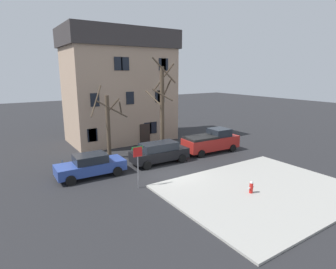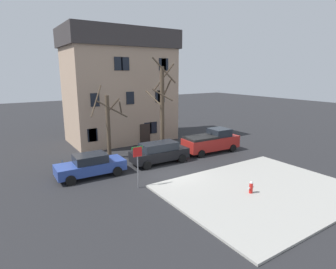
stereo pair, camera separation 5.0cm
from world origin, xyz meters
name	(u,v)px [view 1 (the left image)]	position (x,y,z in m)	size (l,w,h in m)	color
ground_plane	(171,175)	(0.00, 0.00, 0.00)	(120.00, 120.00, 0.00)	#262628
sidewalk_slab	(262,190)	(3.17, -5.42, 0.06)	(11.50, 8.92, 0.12)	#A8A59E
building_main	(120,86)	(1.41, 11.89, 5.83)	(11.21, 6.69, 11.46)	tan
tree_bare_near	(108,123)	(-2.24, 6.14, 3.05)	(2.99, 2.98, 6.16)	#4C3D2D
tree_bare_mid	(162,106)	(2.50, 5.22, 4.24)	(2.70, 2.71, 8.46)	#4C3D2D
car_blue_sedan	(91,165)	(-4.94, 2.82, 0.82)	(4.78, 2.12, 1.62)	#2D4799
car_black_wagon	(159,152)	(0.66, 2.69, 0.90)	(4.79, 2.02, 1.72)	black
pickup_truck_red	(211,141)	(6.37, 2.87, 1.02)	(5.44, 2.36, 2.10)	#AD231E
fire_hydrant	(251,187)	(2.19, -5.41, 0.51)	(0.42, 0.22, 0.75)	red
street_sign_pole	(138,159)	(-3.05, -0.82, 1.92)	(0.76, 0.07, 2.73)	slate
bicycle_leaning	(65,168)	(-6.33, 4.46, 0.37)	(1.75, 0.17, 1.03)	black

